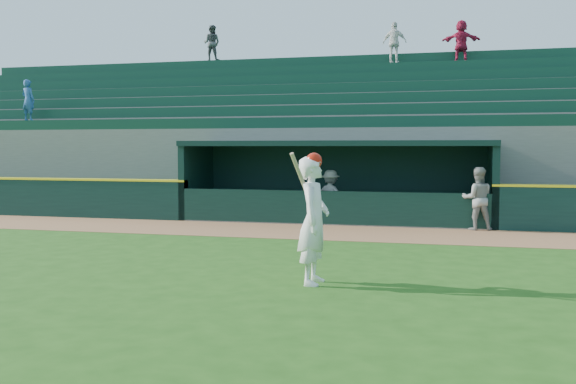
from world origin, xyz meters
name	(u,v)px	position (x,y,z in m)	size (l,w,h in m)	color
ground	(268,265)	(0.00, 0.00, 0.00)	(120.00, 120.00, 0.00)	#224E13
warning_track	(318,232)	(0.00, 4.90, 0.01)	(40.00, 3.00, 0.01)	#97623C
dugout_player_front	(477,199)	(4.13, 6.40, 0.86)	(0.84, 0.65, 1.73)	gray
dugout_player_inside	(331,196)	(-0.14, 7.44, 0.79)	(1.02, 0.58, 1.58)	#9F9F9A
dugout	(338,176)	(0.00, 8.00, 1.36)	(9.40, 2.80, 2.46)	#63635F
stands	(359,144)	(0.02, 12.58, 2.39)	(34.50, 6.25, 7.60)	slate
batter_at_plate	(314,219)	(1.22, -1.48, 1.08)	(0.57, 0.85, 2.19)	white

